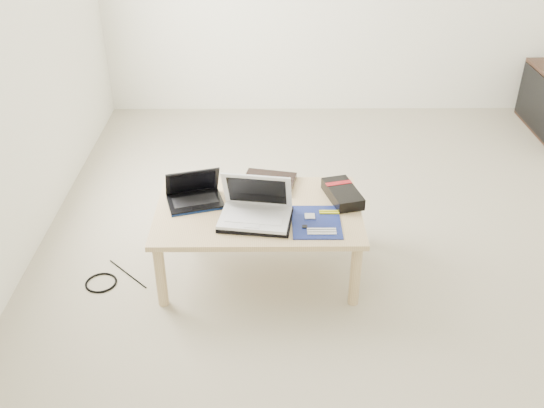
{
  "coord_description": "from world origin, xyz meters",
  "views": [
    {
      "loc": [
        -0.62,
        -3.11,
        2.12
      ],
      "look_at": [
        -0.6,
        -0.35,
        0.43
      ],
      "focal_mm": 40.0,
      "sensor_mm": 36.0,
      "label": 1
    }
  ],
  "objects_px": {
    "coffee_table": "(258,217)",
    "white_laptop": "(256,208)",
    "netbook": "(194,195)",
    "gpu_box": "(342,194)"
  },
  "relations": [
    {
      "from": "coffee_table",
      "to": "white_laptop",
      "type": "relative_size",
      "value": 2.81
    },
    {
      "from": "netbook",
      "to": "gpu_box",
      "type": "height_order",
      "value": "netbook"
    },
    {
      "from": "netbook",
      "to": "gpu_box",
      "type": "bearing_deg",
      "value": 1.88
    },
    {
      "from": "gpu_box",
      "to": "coffee_table",
      "type": "bearing_deg",
      "value": -167.32
    },
    {
      "from": "coffee_table",
      "to": "netbook",
      "type": "height_order",
      "value": "netbook"
    },
    {
      "from": "gpu_box",
      "to": "white_laptop",
      "type": "bearing_deg",
      "value": -156.13
    },
    {
      "from": "netbook",
      "to": "white_laptop",
      "type": "bearing_deg",
      "value": -28.54
    },
    {
      "from": "gpu_box",
      "to": "netbook",
      "type": "bearing_deg",
      "value": -178.12
    },
    {
      "from": "netbook",
      "to": "white_laptop",
      "type": "distance_m",
      "value": 0.38
    },
    {
      "from": "coffee_table",
      "to": "gpu_box",
      "type": "xyz_separation_m",
      "value": [
        0.46,
        0.1,
        0.08
      ]
    }
  ]
}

